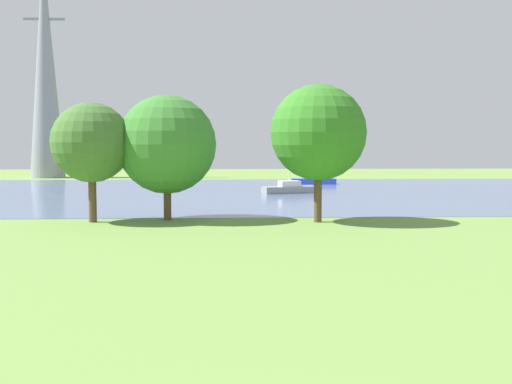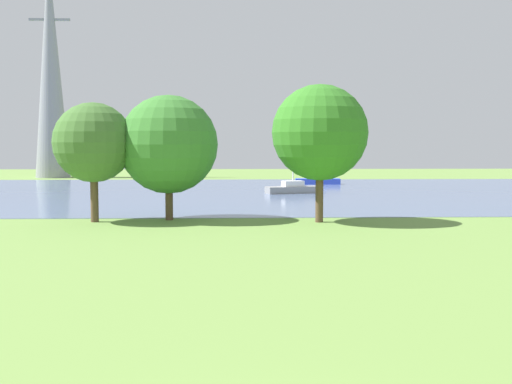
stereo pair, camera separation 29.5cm
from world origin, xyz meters
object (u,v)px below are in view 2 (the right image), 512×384
(tree_west_far, at_px, (93,143))
(tree_west_near, at_px, (169,145))
(sailboat_blue, at_px, (318,180))
(tree_east_far, at_px, (320,133))
(sailboat_gray, at_px, (293,188))
(electricity_pylon, at_px, (51,65))

(tree_west_far, relative_size, tree_west_near, 0.93)
(sailboat_blue, xyz_separation_m, tree_west_far, (-16.90, -32.35, 4.00))
(tree_west_far, relative_size, tree_east_far, 0.87)
(tree_west_far, height_order, tree_west_near, tree_west_near)
(sailboat_gray, bearing_deg, tree_west_near, -115.06)
(tree_east_far, height_order, electricity_pylon, electricity_pylon)
(sailboat_blue, xyz_separation_m, tree_east_far, (-4.23, -32.88, 4.56))
(sailboat_blue, relative_size, tree_west_near, 0.98)
(sailboat_gray, xyz_separation_m, tree_west_far, (-13.07, -19.98, 4.01))
(sailboat_gray, relative_size, electricity_pylon, 0.22)
(sailboat_gray, xyz_separation_m, sailboat_blue, (3.83, 12.38, 0.01))
(tree_east_far, xyz_separation_m, electricity_pylon, (-28.41, 47.89, 9.51))
(tree_west_far, distance_m, electricity_pylon, 50.92)
(sailboat_gray, height_order, electricity_pylon, electricity_pylon)
(sailboat_blue, distance_m, tree_east_far, 33.46)
(tree_west_far, xyz_separation_m, tree_east_far, (12.67, -0.53, 0.56))
(tree_west_far, height_order, tree_east_far, tree_east_far)
(tree_west_near, height_order, tree_east_far, tree_east_far)
(tree_west_far, xyz_separation_m, electricity_pylon, (-15.73, 47.37, 10.07))
(sailboat_gray, bearing_deg, sailboat_blue, 72.80)
(sailboat_gray, height_order, tree_west_near, tree_west_near)
(tree_west_near, bearing_deg, electricity_pylon, 113.09)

